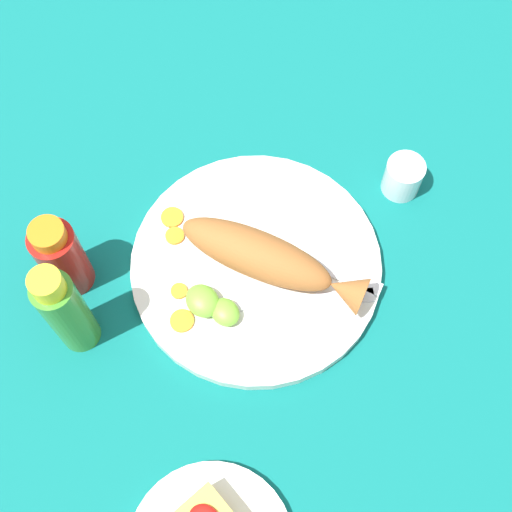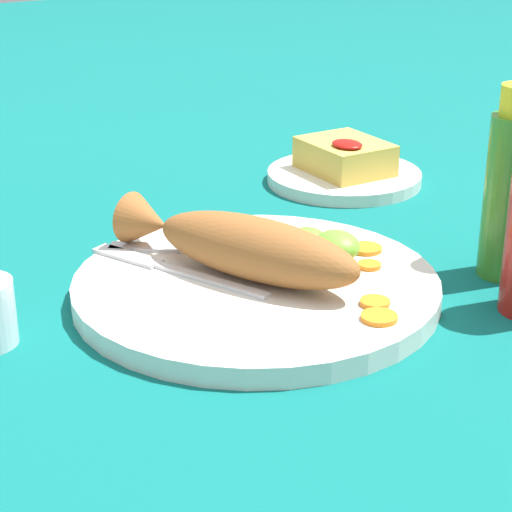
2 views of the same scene
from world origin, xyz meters
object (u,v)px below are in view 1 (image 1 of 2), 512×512
(fried_fish, at_px, (268,259))
(hot_sauce_bottle_green, at_px, (66,311))
(salt_cup, at_px, (403,178))
(fork_far, at_px, (309,301))
(hot_sauce_bottle_red, at_px, (61,257))
(fork_near, at_px, (321,266))
(main_plate, at_px, (256,266))

(fried_fish, bearing_deg, hot_sauce_bottle_green, 43.33)
(fried_fish, distance_m, salt_cup, 0.22)
(fork_far, height_order, hot_sauce_bottle_green, hot_sauce_bottle_green)
(hot_sauce_bottle_red, xyz_separation_m, salt_cup, (-0.18, -0.40, -0.04))
(fried_fish, height_order, hot_sauce_bottle_green, hot_sauce_bottle_green)
(hot_sauce_bottle_red, bearing_deg, fork_far, -138.43)
(fork_near, height_order, hot_sauce_bottle_green, hot_sauce_bottle_green)
(main_plate, xyz_separation_m, hot_sauce_bottle_green, (0.07, 0.22, 0.07))
(fried_fish, bearing_deg, fork_near, -154.73)
(fried_fish, distance_m, hot_sauce_bottle_red, 0.24)
(fried_fish, relative_size, salt_cup, 4.58)
(fried_fish, xyz_separation_m, salt_cup, (-0.02, -0.21, -0.02))
(hot_sauce_bottle_green, bearing_deg, fried_fish, -111.53)
(fried_fish, relative_size, hot_sauce_bottle_green, 1.37)
(main_plate, bearing_deg, fork_far, -169.53)
(hot_sauce_bottle_green, bearing_deg, main_plate, -108.75)
(fork_far, height_order, hot_sauce_bottle_red, hot_sauce_bottle_red)
(fried_fish, xyz_separation_m, hot_sauce_bottle_green, (0.09, 0.22, 0.04))
(main_plate, xyz_separation_m, hot_sauce_bottle_red, (0.14, 0.18, 0.05))
(fork_near, relative_size, hot_sauce_bottle_green, 1.01)
(fork_near, bearing_deg, hot_sauce_bottle_green, -139.71)
(fork_near, xyz_separation_m, fork_far, (-0.02, 0.04, 0.00))
(hot_sauce_bottle_red, height_order, hot_sauce_bottle_green, hot_sauce_bottle_green)
(main_plate, relative_size, fork_near, 1.79)
(main_plate, bearing_deg, hot_sauce_bottle_green, 71.25)
(fork_far, relative_size, hot_sauce_bottle_green, 0.92)
(main_plate, height_order, salt_cup, salt_cup)
(main_plate, distance_m, salt_cup, 0.22)
(fried_fish, xyz_separation_m, fork_near, (-0.04, -0.05, -0.02))
(salt_cup, bearing_deg, hot_sauce_bottle_green, 75.98)
(hot_sauce_bottle_red, bearing_deg, fork_near, -129.55)
(fried_fish, height_order, fork_far, fried_fish)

